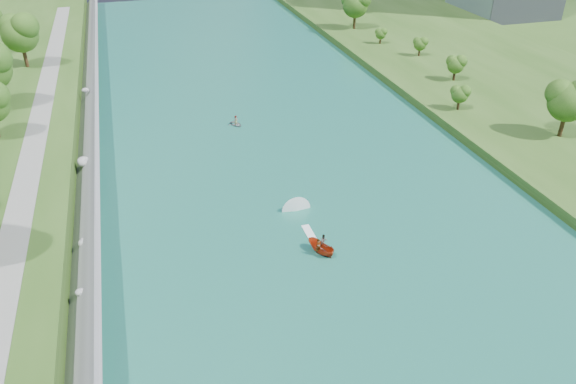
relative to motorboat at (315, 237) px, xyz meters
name	(u,v)px	position (x,y,z in m)	size (l,w,h in m)	color
ground	(353,278)	(1.79, -7.04, -0.67)	(260.00, 260.00, 0.00)	#2D5119
river_water	(295,184)	(1.79, 12.96, -0.62)	(55.00, 240.00, 0.10)	#1B6758
riprap_bank	(87,205)	(-24.05, 12.35, 1.11)	(3.90, 236.00, 4.05)	slate
riverside_path	(23,198)	(-30.71, 12.96, 2.88)	(3.00, 200.00, 0.10)	gray
trees_east	(482,73)	(39.90, 30.20, 5.13)	(14.49, 145.73, 10.75)	#1F4F15
motorboat	(315,237)	(0.00, 0.00, 0.00)	(3.60, 18.68, 2.07)	#AA2C0D
raft	(236,123)	(-1.76, 33.68, -0.21)	(2.72, 3.03, 1.63)	gray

